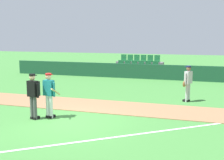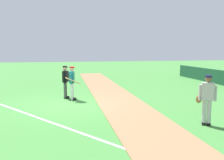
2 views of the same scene
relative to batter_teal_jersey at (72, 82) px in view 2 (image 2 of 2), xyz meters
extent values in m
plane|color=#42843A|center=(0.86, -0.20, -0.97)|extent=(80.00, 80.00, 0.00)
cube|color=#9E704C|center=(0.86, 2.33, -0.95)|extent=(28.00, 2.30, 0.03)
cube|color=white|center=(3.86, -0.70, -0.96)|extent=(9.56, 7.41, 0.01)
cylinder|color=white|center=(-0.09, 0.01, -0.52)|extent=(0.14, 0.14, 0.90)
cylinder|color=white|center=(0.07, -0.02, -0.52)|extent=(0.14, 0.14, 0.90)
cube|color=black|center=(-0.07, 0.07, -0.92)|extent=(0.17, 0.28, 0.10)
cube|color=black|center=(0.08, 0.04, -0.92)|extent=(0.17, 0.28, 0.10)
cube|color=#197075|center=(-0.01, 0.00, 0.23)|extent=(0.43, 0.29, 0.60)
cylinder|color=#197075|center=(-0.25, 0.04, 0.18)|extent=(0.09, 0.09, 0.55)
cylinder|color=#197075|center=(0.24, -0.05, 0.18)|extent=(0.09, 0.09, 0.55)
sphere|color=tan|center=(-0.01, 0.00, 0.66)|extent=(0.22, 0.22, 0.22)
cylinder|color=#B21919|center=(-0.01, 0.00, 0.76)|extent=(0.23, 0.23, 0.06)
cube|color=#B21919|center=(0.01, 0.09, 0.73)|extent=(0.20, 0.15, 0.02)
cylinder|color=tan|center=(0.26, 0.05, 0.08)|extent=(0.15, 0.80, 0.41)
cylinder|color=#4C4C4C|center=(-0.57, -0.34, -0.52)|extent=(0.14, 0.14, 0.90)
cylinder|color=#4C4C4C|center=(-0.41, -0.37, -0.52)|extent=(0.14, 0.14, 0.90)
cube|color=black|center=(-0.56, -0.28, -0.92)|extent=(0.17, 0.28, 0.10)
cube|color=black|center=(-0.40, -0.31, -0.92)|extent=(0.17, 0.28, 0.10)
cube|color=black|center=(-0.49, -0.35, 0.23)|extent=(0.44, 0.30, 0.60)
cylinder|color=black|center=(-0.74, -0.30, 0.18)|extent=(0.09, 0.09, 0.55)
cylinder|color=black|center=(-0.25, -0.41, 0.18)|extent=(0.09, 0.09, 0.55)
sphere|color=tan|center=(-0.49, -0.35, 0.66)|extent=(0.22, 0.22, 0.22)
cylinder|color=black|center=(-0.49, -0.35, 0.76)|extent=(0.23, 0.23, 0.06)
cube|color=black|center=(-0.47, -0.26, 0.73)|extent=(0.20, 0.15, 0.02)
cube|color=black|center=(-0.47, -0.23, 0.23)|extent=(0.45, 0.17, 0.56)
cylinder|color=#B2B2B2|center=(4.97, 4.37, -0.52)|extent=(0.14, 0.14, 0.90)
cylinder|color=#B2B2B2|center=(5.05, 4.52, -0.52)|extent=(0.14, 0.14, 0.90)
cube|color=black|center=(4.92, 4.40, -0.92)|extent=(0.29, 0.23, 0.10)
cube|color=black|center=(5.00, 4.54, -0.92)|extent=(0.29, 0.23, 0.10)
cube|color=#B2B2B2|center=(5.01, 4.45, 0.23)|extent=(0.38, 0.46, 0.60)
cylinder|color=#B2B2B2|center=(4.89, 4.23, 0.18)|extent=(0.09, 0.09, 0.55)
cylinder|color=#B2B2B2|center=(5.13, 4.67, 0.18)|extent=(0.09, 0.09, 0.55)
sphere|color=brown|center=(5.01, 4.45, 0.66)|extent=(0.22, 0.22, 0.22)
cylinder|color=#191E4C|center=(5.01, 4.45, 0.76)|extent=(0.23, 0.23, 0.06)
cube|color=#191E4C|center=(4.92, 4.49, 0.73)|extent=(0.19, 0.22, 0.02)
ellipsoid|color=brown|center=(4.84, 4.23, -0.07)|extent=(0.20, 0.23, 0.28)
camera|label=1|loc=(5.52, -9.55, 2.22)|focal=45.59mm
camera|label=2|loc=(11.80, -0.30, 1.64)|focal=36.20mm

